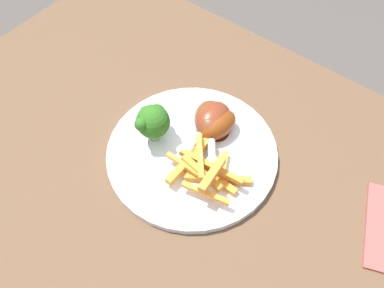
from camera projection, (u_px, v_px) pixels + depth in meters
name	position (u px, v px, depth m)	size (l,w,h in m)	color
dining_table	(208.00, 234.00, 0.72)	(1.13, 0.75, 0.73)	brown
dinner_plate	(192.00, 153.00, 0.68)	(0.28, 0.28, 0.01)	silver
broccoli_floret_front	(153.00, 120.00, 0.66)	(0.06, 0.07, 0.07)	#7FA05F
carrot_fries_pile	(207.00, 171.00, 0.64)	(0.13, 0.10, 0.05)	orange
chicken_drumstick_near	(215.00, 127.00, 0.68)	(0.06, 0.12, 0.04)	#57210A
chicken_drumstick_far	(212.00, 120.00, 0.69)	(0.06, 0.12, 0.04)	#541D11
chicken_drumstick_extra	(211.00, 122.00, 0.69)	(0.10, 0.12, 0.04)	#4C2011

